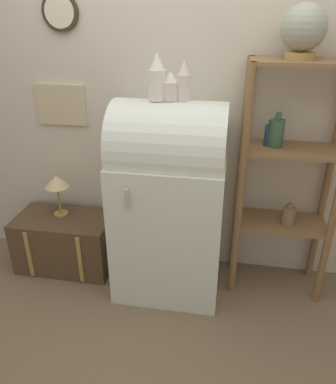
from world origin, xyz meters
The scene contains 10 objects.
ground_plane centered at (0.00, 0.00, 0.00)m, with size 12.00×12.00×0.00m, color #7A664C.
wall_back centered at (0.00, 0.57, 1.35)m, with size 7.00×0.09×2.70m.
refrigerator centered at (0.00, 0.24, 0.71)m, with size 0.73×0.66×1.38m.
suitcase_trunk centered at (-0.85, 0.30, 0.22)m, with size 0.74×0.43×0.43m.
shelf_unit centered at (0.76, 0.36, 0.93)m, with size 0.64×0.35×1.62m.
globe centered at (0.74, 0.37, 1.77)m, with size 0.26×0.26×0.30m.
vase_left centered at (-0.08, 0.23, 1.51)m, with size 0.10×0.10×0.28m.
vase_center centered at (0.00, 0.25, 1.46)m, with size 0.11×0.11×0.17m.
vase_right centered at (0.08, 0.25, 1.49)m, with size 0.08×0.08×0.23m.
desk_lamp centered at (-0.88, 0.35, 0.70)m, with size 0.18×0.18×0.33m.
Camera 1 is at (0.38, -2.01, 1.88)m, focal length 35.00 mm.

